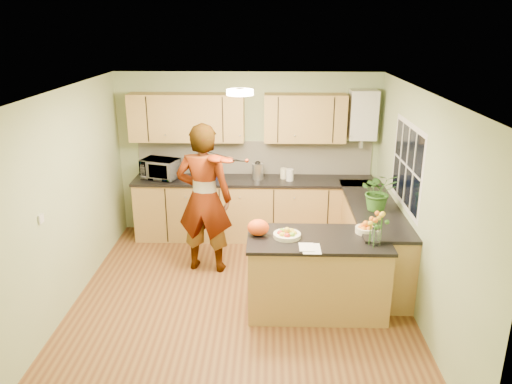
{
  "coord_description": "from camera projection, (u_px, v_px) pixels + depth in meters",
  "views": [
    {
      "loc": [
        0.33,
        -5.24,
        3.2
      ],
      "look_at": [
        0.17,
        0.5,
        1.23
      ],
      "focal_mm": 35.0,
      "sensor_mm": 36.0,
      "label": 1
    }
  ],
  "objects": [
    {
      "name": "floor",
      "position": [
        241.0,
        302.0,
        6.0
      ],
      "size": [
        4.5,
        4.5,
        0.0
      ],
      "primitive_type": "plane",
      "color": "brown",
      "rests_on": "ground"
    },
    {
      "name": "ceiling",
      "position": [
        238.0,
        92.0,
        5.19
      ],
      "size": [
        4.0,
        4.5,
        0.02
      ],
      "primitive_type": "cube",
      "color": "silver",
      "rests_on": "wall_back"
    },
    {
      "name": "wall_back",
      "position": [
        248.0,
        154.0,
        7.72
      ],
      "size": [
        4.0,
        0.02,
        2.5
      ],
      "primitive_type": "cube",
      "color": "#94A777",
      "rests_on": "floor"
    },
    {
      "name": "wall_front",
      "position": [
        221.0,
        317.0,
        3.47
      ],
      "size": [
        4.0,
        0.02,
        2.5
      ],
      "primitive_type": "cube",
      "color": "#94A777",
      "rests_on": "floor"
    },
    {
      "name": "wall_left",
      "position": [
        63.0,
        203.0,
        5.65
      ],
      "size": [
        0.02,
        4.5,
        2.5
      ],
      "primitive_type": "cube",
      "color": "#94A777",
      "rests_on": "floor"
    },
    {
      "name": "wall_right",
      "position": [
        419.0,
        206.0,
        5.54
      ],
      "size": [
        0.02,
        4.5,
        2.5
      ],
      "primitive_type": "cube",
      "color": "#94A777",
      "rests_on": "floor"
    },
    {
      "name": "back_counter",
      "position": [
        254.0,
        208.0,
        7.69
      ],
      "size": [
        3.64,
        0.62,
        0.94
      ],
      "color": "#A17C40",
      "rests_on": "floor"
    },
    {
      "name": "right_counter",
      "position": [
        372.0,
        239.0,
        6.61
      ],
      "size": [
        0.62,
        2.24,
        0.94
      ],
      "color": "#A17C40",
      "rests_on": "floor"
    },
    {
      "name": "splashback",
      "position": [
        254.0,
        158.0,
        7.72
      ],
      "size": [
        3.6,
        0.02,
        0.52
      ],
      "primitive_type": "cube",
      "color": "silver",
      "rests_on": "back_counter"
    },
    {
      "name": "upper_cabinets",
      "position": [
        235.0,
        118.0,
        7.37
      ],
      "size": [
        3.2,
        0.34,
        0.7
      ],
      "color": "#A17C40",
      "rests_on": "wall_back"
    },
    {
      "name": "boiler",
      "position": [
        363.0,
        115.0,
        7.32
      ],
      "size": [
        0.4,
        0.3,
        0.86
      ],
      "color": "silver",
      "rests_on": "wall_back"
    },
    {
      "name": "window_right",
      "position": [
        407.0,
        166.0,
        6.01
      ],
      "size": [
        0.01,
        1.3,
        1.05
      ],
      "color": "silver",
      "rests_on": "wall_right"
    },
    {
      "name": "light_switch",
      "position": [
        41.0,
        219.0,
        5.06
      ],
      "size": [
        0.02,
        0.09,
        0.09
      ],
      "primitive_type": "cube",
      "color": "silver",
      "rests_on": "wall_left"
    },
    {
      "name": "ceiling_lamp",
      "position": [
        240.0,
        92.0,
        5.48
      ],
      "size": [
        0.3,
        0.3,
        0.07
      ],
      "color": "#FFEABF",
      "rests_on": "ceiling"
    },
    {
      "name": "peninsula_island",
      "position": [
        317.0,
        274.0,
        5.72
      ],
      "size": [
        1.59,
        0.81,
        0.91
      ],
      "color": "#A17C40",
      "rests_on": "floor"
    },
    {
      "name": "fruit_dish",
      "position": [
        287.0,
        234.0,
        5.57
      ],
      "size": [
        0.31,
        0.31,
        0.11
      ],
      "color": "beige",
      "rests_on": "peninsula_island"
    },
    {
      "name": "orange_bowl",
      "position": [
        366.0,
        228.0,
        5.68
      ],
      "size": [
        0.23,
        0.23,
        0.14
      ],
      "color": "beige",
      "rests_on": "peninsula_island"
    },
    {
      "name": "flower_vase",
      "position": [
        377.0,
        221.0,
        5.3
      ],
      "size": [
        0.23,
        0.23,
        0.43
      ],
      "rotation": [
        0.0,
        0.0,
        -0.31
      ],
      "color": "silver",
      "rests_on": "peninsula_island"
    },
    {
      "name": "orange_bag",
      "position": [
        258.0,
        227.0,
        5.61
      ],
      "size": [
        0.3,
        0.28,
        0.19
      ],
      "primitive_type": "ellipsoid",
      "rotation": [
        0.0,
        0.0,
        -0.33
      ],
      "color": "#E74B13",
      "rests_on": "peninsula_island"
    },
    {
      "name": "papers",
      "position": [
        311.0,
        248.0,
        5.29
      ],
      "size": [
        0.19,
        0.26,
        0.01
      ],
      "primitive_type": "cube",
      "color": "white",
      "rests_on": "peninsula_island"
    },
    {
      "name": "violinist",
      "position": [
        204.0,
        199.0,
        6.51
      ],
      "size": [
        0.79,
        0.58,
        2.01
      ],
      "primitive_type": "imported",
      "rotation": [
        0.0,
        0.0,
        3.0
      ],
      "color": "#DDA187",
      "rests_on": "floor"
    },
    {
      "name": "violin",
      "position": [
        217.0,
        159.0,
        6.1
      ],
      "size": [
        0.68,
        0.59,
        0.17
      ],
      "primitive_type": null,
      "rotation": [
        0.17,
        0.0,
        -0.61
      ],
      "color": "#4C0E04",
      "rests_on": "violinist"
    },
    {
      "name": "microwave",
      "position": [
        160.0,
        169.0,
        7.54
      ],
      "size": [
        0.62,
        0.51,
        0.3
      ],
      "primitive_type": "imported",
      "rotation": [
        0.0,
        0.0,
        -0.31
      ],
      "color": "silver",
      "rests_on": "back_counter"
    },
    {
      "name": "blue_box",
      "position": [
        207.0,
        172.0,
        7.5
      ],
      "size": [
        0.32,
        0.25,
        0.24
      ],
      "primitive_type": "cube",
      "rotation": [
        0.0,
        0.0,
        -0.12
      ],
      "color": "#203C96",
      "rests_on": "back_counter"
    },
    {
      "name": "kettle",
      "position": [
        258.0,
        171.0,
        7.5
      ],
      "size": [
        0.18,
        0.18,
        0.33
      ],
      "rotation": [
        0.0,
        0.0,
        0.29
      ],
      "color": "silver",
      "rests_on": "back_counter"
    },
    {
      "name": "jar_cream",
      "position": [
        284.0,
        173.0,
        7.54
      ],
      "size": [
        0.11,
        0.11,
        0.16
      ],
      "primitive_type": "cylinder",
      "rotation": [
        0.0,
        0.0,
        0.06
      ],
      "color": "beige",
      "rests_on": "back_counter"
    },
    {
      "name": "jar_white",
      "position": [
        290.0,
        175.0,
        7.44
      ],
      "size": [
        0.13,
        0.13,
        0.18
      ],
      "primitive_type": "cylinder",
      "rotation": [
        0.0,
        0.0,
        0.15
      ],
      "color": "silver",
      "rests_on": "back_counter"
    },
    {
      "name": "potted_plant",
      "position": [
        379.0,
        191.0,
        6.23
      ],
      "size": [
        0.45,
        0.4,
        0.5
      ],
      "primitive_type": "imported",
      "rotation": [
        0.0,
        0.0,
        -0.02
      ],
      "color": "#336722",
      "rests_on": "right_counter"
    }
  ]
}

